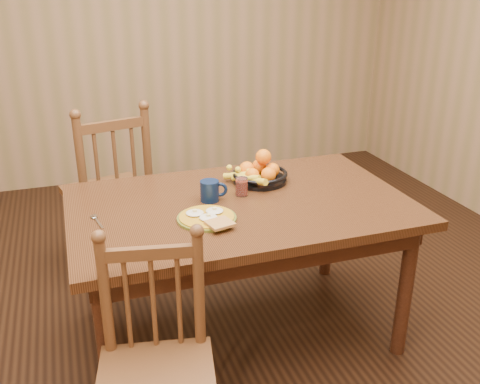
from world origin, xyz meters
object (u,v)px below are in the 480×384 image
object	(u,v)px
chair_far	(110,192)
breakfast_plate	(207,217)
chair_near	(156,369)
dining_table	(240,218)
fruit_bowl	(259,173)
coffee_mug	(211,191)

from	to	relation	value
chair_far	breakfast_plate	xyz separation A→B (m)	(0.34, -1.06, 0.25)
chair_far	chair_near	bearing A→B (deg)	75.95
dining_table	chair_near	bearing A→B (deg)	-129.06
dining_table	chair_near	size ratio (longest dim) A/B	1.75
chair_far	breakfast_plate	size ratio (longest dim) A/B	3.55
breakfast_plate	fruit_bowl	size ratio (longest dim) A/B	0.92
chair_near	coffee_mug	distance (m)	0.91
chair_far	fruit_bowl	distance (m)	1.04
fruit_bowl	coffee_mug	bearing A→B (deg)	-152.51
coffee_mug	chair_far	bearing A→B (deg)	115.67
coffee_mug	dining_table	bearing A→B (deg)	-24.62
chair_near	breakfast_plate	xyz separation A→B (m)	(0.34, 0.52, 0.32)
breakfast_plate	coffee_mug	world-z (taller)	coffee_mug
breakfast_plate	coffee_mug	distance (m)	0.22
chair_far	coffee_mug	bearing A→B (deg)	101.75
chair_near	breakfast_plate	distance (m)	0.70
dining_table	fruit_bowl	world-z (taller)	fruit_bowl
breakfast_plate	fruit_bowl	bearing A→B (deg)	44.01
fruit_bowl	chair_far	bearing A→B (deg)	135.75
fruit_bowl	dining_table	bearing A→B (deg)	-129.01
dining_table	chair_far	size ratio (longest dim) A/B	1.51
chair_near	coffee_mug	size ratio (longest dim) A/B	6.85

